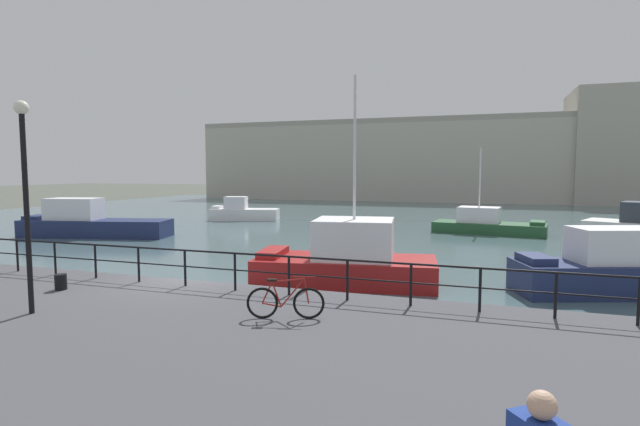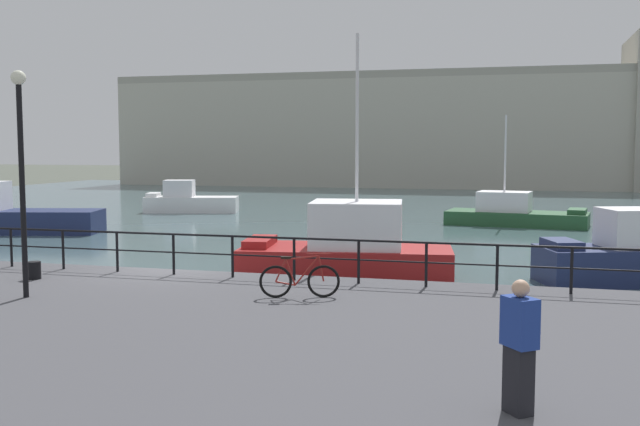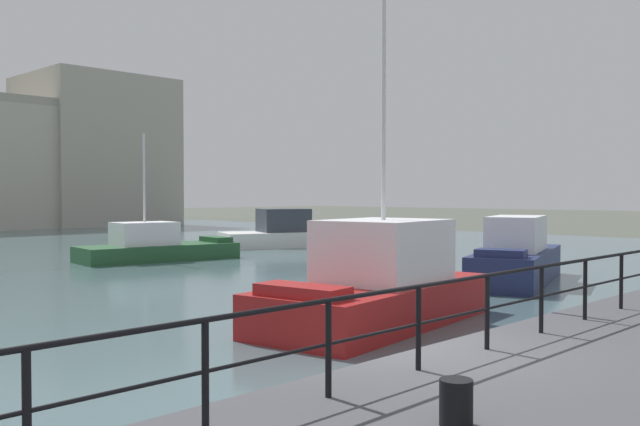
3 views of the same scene
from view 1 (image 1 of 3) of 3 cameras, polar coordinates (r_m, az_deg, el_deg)
The scene contains 13 objects.
ground_plane at distance 15.91m, azimuth -15.59°, elevation -10.17°, with size 240.00×240.00×0.00m, color #4C5147.
water_basin at distance 43.93m, azimuth 7.14°, elevation -0.46°, with size 80.00×60.00×0.01m, color #476066.
harbor_building at distance 69.47m, azimuth 16.23°, elevation 6.01°, with size 62.37×11.44×14.06m.
moored_harbor_tender at distance 37.25m, azimuth 33.31°, elevation -0.95°, with size 6.20×4.89×2.14m.
moored_red_daysailer at distance 33.66m, azimuth -25.36°, elevation -1.09°, with size 9.44×4.39×2.40m.
moored_green_narrowboat at distance 33.88m, azimuth 19.00°, elevation -1.24°, with size 7.28×3.48×5.64m.
moored_blue_motorboat at distance 19.03m, azimuth 31.66°, elevation -5.66°, with size 7.14×4.20×2.22m.
moored_cabin_cruiser at distance 17.75m, azimuth 3.22°, elevation -5.42°, with size 6.81×3.61×7.46m.
moored_small_launch at distance 41.17m, azimuth -9.04°, elevation 0.11°, with size 5.91×3.40×1.97m.
quay_railing at distance 13.83m, azimuth -9.95°, elevation -5.95°, with size 22.86×0.07×1.08m.
parked_bicycle at distance 11.16m, azimuth -4.08°, elevation -10.37°, with size 1.71×0.59×0.98m.
mooring_bollard at distance 15.63m, azimuth -28.13°, elevation -7.14°, with size 0.32×0.32×0.44m, color black.
quay_lamp_post at distance 13.08m, azimuth -31.31°, elevation 3.32°, with size 0.32×0.32×4.93m.
Camera 1 is at (8.72, -12.66, 4.09)m, focal length 27.28 mm.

